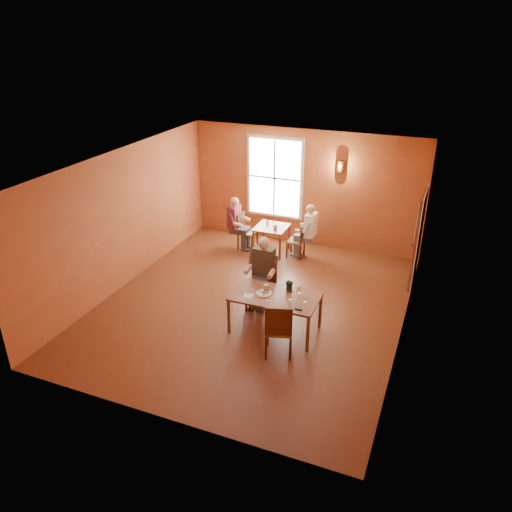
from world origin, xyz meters
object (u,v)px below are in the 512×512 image
at_px(chair_diner_main, 263,287).
at_px(diner_white, 297,232).
at_px(diner_maroon, 247,224).
at_px(chair_diner_maroon, 248,231).
at_px(main_table, 275,313).
at_px(diner_main, 262,279).
at_px(chair_empty, 279,328).
at_px(second_table, 271,239).
at_px(chair_diner_white, 296,240).

height_order(chair_diner_main, diner_white, diner_white).
relative_size(chair_diner_main, diner_maroon, 0.76).
height_order(diner_white, chair_diner_maroon, diner_white).
xyz_separation_m(main_table, diner_maroon, (-1.98, 3.31, 0.28)).
xyz_separation_m(chair_diner_main, diner_white, (-0.12, 2.66, 0.16)).
height_order(diner_main, chair_empty, diner_main).
bearing_deg(diner_maroon, second_table, 90.00).
xyz_separation_m(chair_diner_maroon, diner_maroon, (-0.03, 0.00, 0.19)).
bearing_deg(chair_diner_main, main_table, 127.57).
height_order(main_table, chair_diner_white, chair_diner_white).
xyz_separation_m(main_table, chair_empty, (0.31, -0.65, 0.15)).
height_order(main_table, chair_diner_maroon, chair_diner_maroon).
xyz_separation_m(diner_white, chair_diner_maroon, (-1.33, 0.00, -0.19)).
relative_size(diner_white, chair_diner_maroon, 1.41).
bearing_deg(diner_maroon, chair_empty, 30.11).
distance_m(diner_main, diner_maroon, 3.07).
relative_size(main_table, chair_empty, 1.54).
relative_size(chair_empty, chair_diner_maroon, 1.11).
xyz_separation_m(main_table, chair_diner_maroon, (-1.95, 3.31, 0.09)).
bearing_deg(diner_white, chair_empty, -166.72).
bearing_deg(chair_diner_white, diner_white, -90.00).
distance_m(main_table, chair_diner_maroon, 3.84).
relative_size(diner_main, diner_maroon, 1.08).
distance_m(second_table, diner_white, 0.75).
bearing_deg(second_table, diner_white, 0.00).
xyz_separation_m(chair_diner_white, diner_maroon, (-1.33, 0.00, 0.23)).
bearing_deg(main_table, diner_white, 100.67).
relative_size(chair_empty, chair_diner_white, 1.22).
height_order(main_table, diner_white, diner_white).
xyz_separation_m(second_table, chair_diner_white, (0.65, 0.00, 0.08)).
distance_m(chair_diner_main, diner_main, 0.21).
xyz_separation_m(second_table, diner_maroon, (-0.68, 0.00, 0.31)).
relative_size(chair_empty, diner_white, 0.79).
xyz_separation_m(main_table, chair_diner_white, (-0.65, 3.31, 0.05)).
bearing_deg(diner_maroon, chair_diner_main, 29.17).
height_order(second_table, diner_white, diner_white).
bearing_deg(chair_diner_white, main_table, -168.83).
bearing_deg(chair_empty, chair_diner_white, 86.71).
height_order(chair_diner_main, diner_main, diner_main).
bearing_deg(chair_diner_white, chair_empty, -166.31).
bearing_deg(chair_diner_main, diner_main, 90.00).
bearing_deg(diner_maroon, chair_diner_white, 90.00).
bearing_deg(diner_white, second_table, 90.00).
bearing_deg(diner_maroon, diner_main, 28.89).
relative_size(chair_diner_main, chair_diner_white, 1.16).
bearing_deg(diner_main, diner_white, -87.37).
bearing_deg(diner_white, chair_diner_maroon, 90.00).
bearing_deg(diner_white, diner_main, -177.37).
distance_m(main_table, chair_empty, 0.73).
bearing_deg(main_table, second_table, 111.50).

